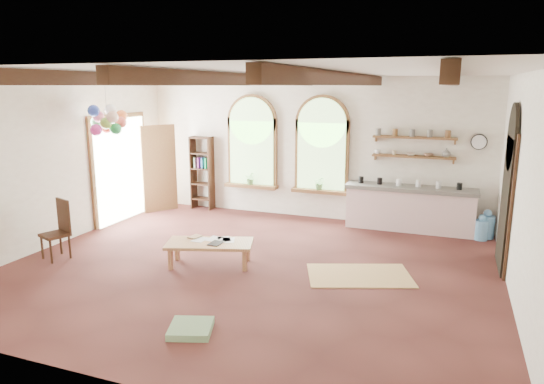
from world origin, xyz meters
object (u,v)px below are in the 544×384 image
at_px(kitchen_counter, 409,208).
at_px(coffee_table, 210,245).
at_px(side_chair, 57,242).
at_px(balloon_cluster, 107,120).

xyz_separation_m(kitchen_counter, coffee_table, (-2.98, -3.36, -0.11)).
height_order(side_chair, balloon_cluster, balloon_cluster).
distance_m(kitchen_counter, coffee_table, 4.49).
relative_size(coffee_table, side_chair, 1.50).
relative_size(kitchen_counter, balloon_cluster, 2.34).
bearing_deg(balloon_cluster, coffee_table, -19.38).
xyz_separation_m(coffee_table, side_chair, (-2.70, -0.64, -0.06)).
bearing_deg(kitchen_counter, side_chair, -144.89).
height_order(kitchen_counter, coffee_table, kitchen_counter).
bearing_deg(side_chair, coffee_table, 13.34).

